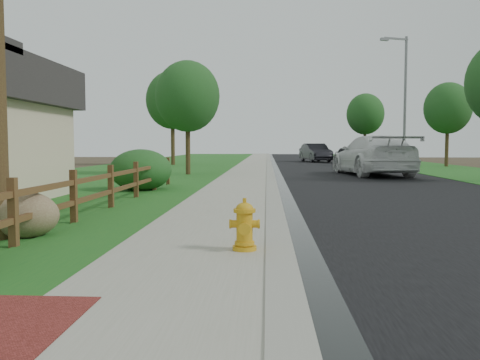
# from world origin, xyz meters

# --- Properties ---
(ground) EXTENTS (120.00, 120.00, 0.00)m
(ground) POSITION_xyz_m (0.00, 0.00, 0.00)
(ground) COLOR #3A2D1F
(road) EXTENTS (8.00, 90.00, 0.02)m
(road) POSITION_xyz_m (4.60, 35.00, 0.01)
(road) COLOR black
(road) RESTS_ON ground
(curb) EXTENTS (0.40, 90.00, 0.12)m
(curb) POSITION_xyz_m (0.40, 35.00, 0.06)
(curb) COLOR gray
(curb) RESTS_ON ground
(wet_gutter) EXTENTS (0.50, 90.00, 0.00)m
(wet_gutter) POSITION_xyz_m (0.75, 35.00, 0.02)
(wet_gutter) COLOR black
(wet_gutter) RESTS_ON road
(sidewalk) EXTENTS (2.20, 90.00, 0.10)m
(sidewalk) POSITION_xyz_m (-0.90, 35.00, 0.05)
(sidewalk) COLOR gray
(sidewalk) RESTS_ON ground
(grass_strip) EXTENTS (1.60, 90.00, 0.06)m
(grass_strip) POSITION_xyz_m (-2.80, 35.00, 0.03)
(grass_strip) COLOR #18541D
(grass_strip) RESTS_ON ground
(lawn_near) EXTENTS (9.00, 90.00, 0.04)m
(lawn_near) POSITION_xyz_m (-8.00, 35.00, 0.02)
(lawn_near) COLOR #18541D
(lawn_near) RESTS_ON ground
(verge_far) EXTENTS (6.00, 90.00, 0.04)m
(verge_far) POSITION_xyz_m (11.50, 35.00, 0.02)
(verge_far) COLOR #18541D
(verge_far) RESTS_ON ground
(ranch_fence) EXTENTS (0.12, 16.92, 1.10)m
(ranch_fence) POSITION_xyz_m (-3.60, 6.40, 0.62)
(ranch_fence) COLOR #4C2919
(ranch_fence) RESTS_ON ground
(fire_hydrant) EXTENTS (0.48, 0.39, 0.74)m
(fire_hydrant) POSITION_xyz_m (-0.10, 2.52, 0.44)
(fire_hydrant) COLOR gold
(fire_hydrant) RESTS_ON sidewalk
(white_suv) EXTENTS (3.65, 7.26, 2.02)m
(white_suv) POSITION_xyz_m (5.66, 21.85, 1.03)
(white_suv) COLOR silver
(white_suv) RESTS_ON road
(dark_car_mid) EXTENTS (3.17, 4.48, 1.42)m
(dark_car_mid) POSITION_xyz_m (7.20, 39.15, 0.73)
(dark_car_mid) COLOR black
(dark_car_mid) RESTS_ON road
(dark_car_far) EXTENTS (2.76, 5.34, 1.68)m
(dark_car_far) POSITION_xyz_m (4.67, 42.17, 0.86)
(dark_car_far) COLOR black
(dark_car_far) RESTS_ON road
(streetlight) EXTENTS (1.82, 0.81, 8.18)m
(streetlight) POSITION_xyz_m (8.56, 27.31, 4.63)
(streetlight) COLOR slate
(streetlight) RESTS_ON ground
(boulder) EXTENTS (1.45, 1.26, 0.81)m
(boulder) POSITION_xyz_m (-3.90, 3.71, 0.41)
(boulder) COLOR brown
(boulder) RESTS_ON ground
(shrub_d) EXTENTS (2.69, 2.69, 1.44)m
(shrub_d) POSITION_xyz_m (-4.11, 12.60, 0.72)
(shrub_d) COLOR #204418
(shrub_d) RESTS_ON ground
(tree_near_left) EXTENTS (3.35, 3.35, 5.93)m
(tree_near_left) POSITION_xyz_m (-3.90, 21.74, 4.08)
(tree_near_left) COLOR #372216
(tree_near_left) RESTS_ON ground
(tree_mid_left) EXTENTS (4.03, 4.03, 7.21)m
(tree_mid_left) POSITION_xyz_m (-7.00, 34.14, 4.98)
(tree_mid_left) COLOR #372216
(tree_mid_left) RESTS_ON ground
(tree_mid_right) EXTENTS (3.30, 3.30, 5.99)m
(tree_mid_right) POSITION_xyz_m (13.00, 32.27, 4.16)
(tree_mid_right) COLOR #372216
(tree_mid_right) RESTS_ON ground
(tree_far_right) EXTENTS (3.34, 3.34, 6.16)m
(tree_far_right) POSITION_xyz_m (9.00, 41.57, 4.31)
(tree_far_right) COLOR #372216
(tree_far_right) RESTS_ON ground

